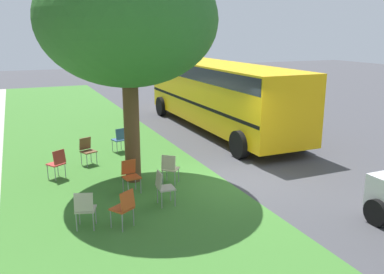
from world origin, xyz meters
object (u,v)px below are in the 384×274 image
at_px(chair_1, 87,149).
at_px(chair_5, 170,167).
at_px(street_tree, 128,21).
at_px(chair_4, 85,207).
at_px(chair_6, 130,174).
at_px(chair_3, 57,162).
at_px(chair_0, 120,138).
at_px(chair_2, 163,186).
at_px(chair_7, 124,206).
at_px(school_bus, 219,90).

bearing_deg(chair_1, chair_5, -146.80).
relative_size(street_tree, chair_4, 7.12).
distance_m(street_tree, chair_6, 4.05).
relative_size(chair_1, chair_3, 1.00).
height_order(chair_0, chair_4, same).
height_order(chair_0, chair_3, same).
bearing_deg(chair_0, chair_3, 130.57).
bearing_deg(chair_6, chair_3, 42.20).
relative_size(chair_5, chair_6, 1.00).
bearing_deg(street_tree, chair_4, 145.11).
bearing_deg(chair_2, chair_7, 124.29).
xyz_separation_m(street_tree, chair_5, (-0.73, -0.85, -3.95)).
height_order(street_tree, chair_5, street_tree).
bearing_deg(chair_0, chair_7, 167.18).
xyz_separation_m(chair_2, chair_6, (1.16, 0.51, 0.00)).
bearing_deg(chair_7, chair_1, -0.25).
relative_size(chair_5, school_bus, 0.08).
bearing_deg(chair_5, street_tree, 49.64).
height_order(chair_2, chair_5, same).
height_order(chair_6, school_bus, school_bus).
bearing_deg(chair_0, chair_2, 178.42).
relative_size(chair_0, school_bus, 0.08).
bearing_deg(school_bus, chair_2, 143.49).
distance_m(chair_0, chair_5, 3.77).
bearing_deg(chair_3, chair_2, -143.95).
height_order(chair_3, school_bus, school_bus).
height_order(chair_4, chair_6, same).
bearing_deg(chair_0, chair_4, 159.11).
height_order(chair_3, chair_7, same).
xyz_separation_m(chair_0, chair_4, (-5.55, 2.12, 0.00)).
bearing_deg(school_bus, chair_5, 141.50).
relative_size(chair_1, chair_5, 1.00).
height_order(chair_1, chair_7, same).
bearing_deg(street_tree, chair_6, 159.95).
distance_m(street_tree, school_bus, 7.46).
height_order(chair_5, school_bus, school_bus).
bearing_deg(school_bus, chair_7, 140.69).
xyz_separation_m(chair_1, chair_6, (-2.89, -0.65, 0.00)).
height_order(chair_3, chair_5, same).
distance_m(chair_1, chair_5, 3.31).
xyz_separation_m(street_tree, chair_6, (-0.84, 0.31, -3.95)).
relative_size(chair_0, chair_2, 1.00).
bearing_deg(chair_4, chair_0, -20.89).
height_order(street_tree, chair_1, street_tree).
xyz_separation_m(chair_1, chair_3, (-1.03, 1.03, 0.00)).
bearing_deg(chair_1, chair_3, 135.08).
relative_size(chair_3, chair_5, 1.00).
distance_m(chair_0, chair_6, 3.90).
height_order(street_tree, chair_6, street_tree).
distance_m(chair_4, chair_7, 0.84).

